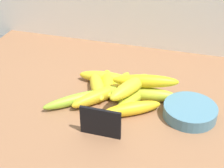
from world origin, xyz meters
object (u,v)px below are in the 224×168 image
at_px(chalkboard_sign, 101,123).
at_px(banana_4, 116,94).
at_px(banana_5, 102,95).
at_px(banana_8, 120,85).
at_px(banana_2, 131,100).
at_px(banana_0, 108,83).
at_px(banana_11, 146,81).
at_px(banana_1, 146,94).
at_px(fruit_bowl, 190,111).
at_px(banana_3, 106,78).
at_px(banana_7, 76,99).
at_px(banana_9, 97,86).
at_px(banana_10, 130,87).
at_px(banana_6, 132,109).

height_order(chalkboard_sign, banana_4, chalkboard_sign).
distance_m(banana_5, banana_8, 0.08).
bearing_deg(banana_2, banana_0, 144.99).
bearing_deg(banana_8, banana_4, -86.10).
xyz_separation_m(banana_8, banana_11, (0.09, -0.03, 0.04)).
bearing_deg(banana_1, chalkboard_sign, -113.12).
distance_m(fruit_bowl, banana_4, 0.22).
distance_m(fruit_bowl, banana_0, 0.28).
bearing_deg(banana_3, banana_2, -41.24).
bearing_deg(chalkboard_sign, banana_8, 92.39).
bearing_deg(banana_11, banana_5, -158.64).
bearing_deg(banana_7, chalkboard_sign, -44.47).
xyz_separation_m(banana_1, banana_3, (-0.15, 0.06, -0.00)).
distance_m(banana_1, banana_2, 0.05).
bearing_deg(banana_4, fruit_bowl, -5.12).
relative_size(chalkboard_sign, banana_9, 0.72).
bearing_deg(banana_8, chalkboard_sign, -87.61).
bearing_deg(banana_1, banana_5, -162.46).
xyz_separation_m(banana_2, banana_10, (-0.01, 0.01, 0.04)).
height_order(banana_5, banana_6, banana_5).
relative_size(banana_4, banana_10, 0.96).
bearing_deg(banana_0, banana_2, -35.01).
bearing_deg(banana_5, banana_0, 91.03).
height_order(banana_6, banana_11, banana_11).
height_order(banana_2, banana_3, banana_3).
bearing_deg(banana_9, banana_0, 47.90).
distance_m(banana_6, banana_11, 0.10).
distance_m(banana_4, banana_5, 0.04).
height_order(banana_0, banana_3, banana_0).
height_order(banana_4, banana_10, banana_10).
bearing_deg(banana_10, banana_5, -174.12).
height_order(chalkboard_sign, banana_8, chalkboard_sign).
distance_m(banana_2, banana_7, 0.17).
relative_size(chalkboard_sign, banana_3, 0.62).
xyz_separation_m(fruit_bowl, banana_5, (-0.26, 0.00, 0.00)).
relative_size(banana_1, banana_8, 1.19).
relative_size(banana_3, banana_11, 0.90).
relative_size(chalkboard_sign, banana_0, 0.73).
height_order(banana_2, banana_10, banana_10).
bearing_deg(banana_11, banana_0, 171.64).
bearing_deg(banana_3, fruit_bowl, -20.04).
bearing_deg(chalkboard_sign, banana_5, 106.97).
bearing_deg(banana_7, fruit_bowl, 5.85).
bearing_deg(banana_6, banana_9, 148.35).
height_order(banana_6, banana_10, banana_10).
height_order(banana_3, banana_7, banana_3).
bearing_deg(banana_10, banana_0, 146.21).
height_order(banana_1, banana_6, banana_1).
distance_m(banana_3, banana_6, 0.19).
bearing_deg(banana_7, banana_6, -0.78).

